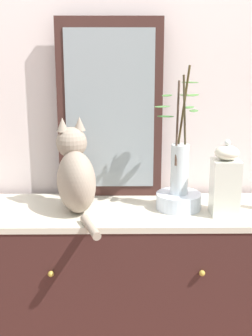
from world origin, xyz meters
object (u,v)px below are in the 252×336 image
at_px(cat_sitting, 76,174).
at_px(vase_glass_clear, 180,160).
at_px(jar_lidded_porcelain, 225,181).
at_px(mirror_leaning, 110,110).
at_px(bowl_porcelain, 179,201).
at_px(sideboard, 126,298).

distance_m(cat_sitting, vase_glass_clear, 0.44).
bearing_deg(jar_lidded_porcelain, cat_sitting, 175.31).
relative_size(mirror_leaning, jar_lidded_porcelain, 2.53).
distance_m(vase_glass_clear, jar_lidded_porcelain, 0.20).
xyz_separation_m(mirror_leaning, cat_sitting, (-0.14, -0.20, -0.24)).
relative_size(mirror_leaning, cat_sitting, 1.76).
bearing_deg(mirror_leaning, vase_glass_clear, -31.43).
height_order(bowl_porcelain, jar_lidded_porcelain, jar_lidded_porcelain).
height_order(cat_sitting, vase_glass_clear, vase_glass_clear).
height_order(mirror_leaning, vase_glass_clear, mirror_leaning).
relative_size(bowl_porcelain, jar_lidded_porcelain, 0.61).
relative_size(sideboard, vase_glass_clear, 2.52).
height_order(sideboard, mirror_leaning, mirror_leaning).
xyz_separation_m(bowl_porcelain, vase_glass_clear, (-0.00, 0.00, 0.18)).
height_order(cat_sitting, jar_lidded_porcelain, cat_sitting).
bearing_deg(mirror_leaning, cat_sitting, -124.40).
bearing_deg(sideboard, vase_glass_clear, 2.19).
xyz_separation_m(sideboard, jar_lidded_porcelain, (0.40, -0.07, 0.57)).
xyz_separation_m(cat_sitting, bowl_porcelain, (0.43, 0.02, -0.13)).
bearing_deg(mirror_leaning, sideboard, -69.82).
xyz_separation_m(sideboard, mirror_leaning, (-0.07, 0.19, 0.82)).
relative_size(mirror_leaning, bowl_porcelain, 4.13).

